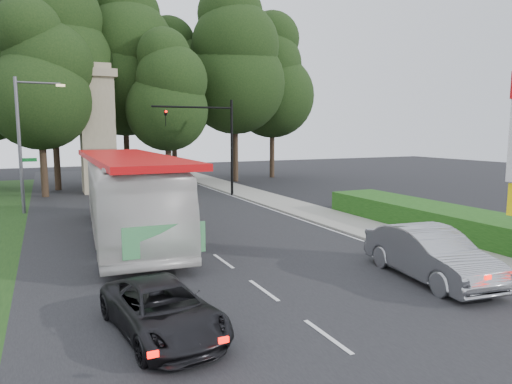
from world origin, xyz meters
name	(u,v)px	position (x,y,z in m)	size (l,w,h in m)	color
ground	(339,346)	(0.00, 0.00, 0.00)	(120.00, 120.00, 0.00)	black
road_surface	(189,237)	(0.00, 12.00, 0.01)	(14.00, 80.00, 0.02)	black
sidewalk_right	(340,221)	(8.50, 12.00, 0.06)	(3.00, 80.00, 0.12)	gray
hedge	(439,219)	(11.50, 8.00, 0.60)	(3.00, 14.00, 1.20)	#184412
traffic_signal_mast	(215,134)	(5.68, 24.00, 4.67)	(6.10, 0.35, 7.20)	black
streetlight_signs	(23,139)	(-6.99, 22.01, 4.44)	(2.75, 0.98, 8.00)	#59595E
monument	(97,128)	(-2.00, 30.00, 5.10)	(3.00, 3.00, 10.05)	gray
tree_center_left	(50,41)	(-5.00, 33.00, 12.02)	(10.08, 10.08, 19.80)	#2D2116
tree_center_right	(123,62)	(1.00, 35.00, 11.02)	(9.24, 9.24, 18.15)	#2D2116
tree_east_near	(173,82)	(6.00, 37.00, 9.68)	(8.12, 8.12, 15.95)	#2D2116
tree_east_mid	(235,62)	(11.00, 33.00, 11.35)	(9.52, 9.52, 18.70)	#2D2116
tree_far_east	(272,78)	(16.00, 35.00, 10.35)	(8.68, 8.68, 17.05)	#2D2116
tree_monument_left	(38,78)	(-6.00, 29.00, 8.68)	(7.28, 7.28, 14.30)	#2D2116
tree_monument_right	(167,93)	(3.50, 29.50, 8.01)	(6.72, 6.72, 13.20)	#2D2116
transit_bus	(129,197)	(-2.50, 12.93, 1.91)	(3.21, 13.72, 3.82)	silver
sedan_silver	(430,254)	(5.50, 2.70, 0.87)	(1.83, 5.25, 1.73)	#929499
suv_charcoal	(162,309)	(-3.52, 2.34, 0.62)	(2.05, 4.45, 1.24)	black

